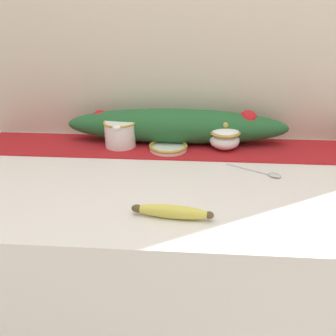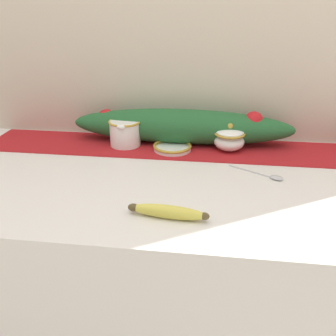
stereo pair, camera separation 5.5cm
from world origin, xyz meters
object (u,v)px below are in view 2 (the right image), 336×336
small_dish (172,147)px  spoon (273,177)px  cream_pitcher (125,132)px  sugar_bowl (229,139)px  banana (168,212)px

small_dish → spoon: bearing=-29.3°
small_dish → spoon: small_dish is taller
cream_pitcher → sugar_bowl: 0.38m
cream_pitcher → banana: bearing=-65.2°
small_dish → banana: 0.45m
cream_pitcher → spoon: 0.55m
banana → sugar_bowl: bearing=71.6°
cream_pitcher → banana: size_ratio=0.65×
small_dish → banana: size_ratio=0.66×
cream_pitcher → small_dish: (0.18, -0.03, -0.04)m
spoon → cream_pitcher: bearing=-172.6°
sugar_bowl → banana: size_ratio=0.53×
sugar_bowl → banana: bearing=-108.4°
cream_pitcher → banana: cream_pitcher is taller
banana → spoon: 0.39m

